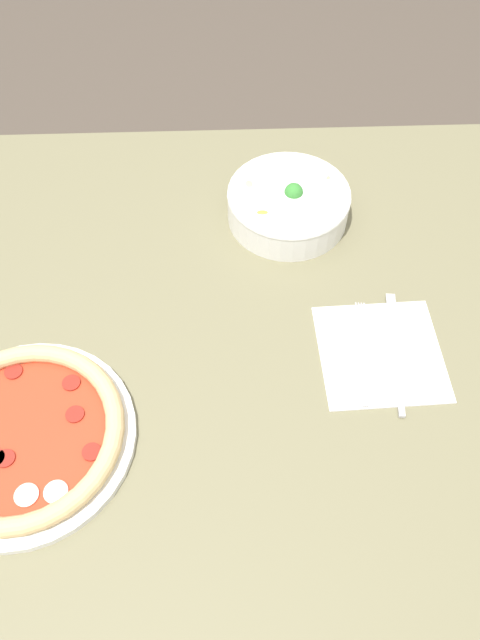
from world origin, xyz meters
The scene contains 7 objects.
ground_plane centered at (0.00, 0.00, 0.00)m, with size 8.00×8.00×0.00m, color #4C4238.
dining_table centered at (0.00, 0.00, 0.65)m, with size 1.32×1.00×0.75m.
pizza centered at (-0.22, -0.16, 0.76)m, with size 0.31×0.31×0.04m.
bowl centered at (0.17, 0.25, 0.78)m, with size 0.21×0.21×0.08m.
napkin centered at (0.29, -0.04, 0.75)m, with size 0.19×0.19×0.00m.
fork centered at (0.26, -0.04, 0.75)m, with size 0.03×0.18×0.00m.
knife centered at (0.31, -0.05, 0.75)m, with size 0.03×0.22×0.01m.
Camera 1 is at (0.06, -0.53, 1.54)m, focal length 35.00 mm.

